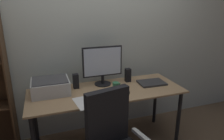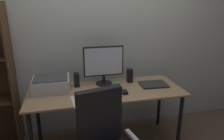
{
  "view_description": "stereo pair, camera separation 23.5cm",
  "coord_description": "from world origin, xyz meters",
  "px_view_note": "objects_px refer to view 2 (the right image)",
  "views": [
    {
      "loc": [
        -0.65,
        -2.08,
        1.69
      ],
      "look_at": [
        0.08,
        0.04,
        0.96
      ],
      "focal_mm": 33.13,
      "sensor_mm": 36.0,
      "label": 1
    },
    {
      "loc": [
        -0.43,
        -2.14,
        1.69
      ],
      "look_at": [
        0.08,
        0.04,
        0.96
      ],
      "focal_mm": 33.13,
      "sensor_mm": 36.0,
      "label": 2
    }
  ],
  "objects_px": {
    "monitor": "(104,63)",
    "coffee_mug": "(116,86)",
    "desk": "(106,96)",
    "mouse": "(125,92)",
    "laptop": "(153,84)",
    "speaker_left": "(77,80)",
    "keyboard": "(106,95)",
    "printer": "(51,84)",
    "speaker_right": "(130,76)"
  },
  "relations": [
    {
      "from": "laptop",
      "to": "speaker_right",
      "type": "height_order",
      "value": "speaker_right"
    },
    {
      "from": "monitor",
      "to": "keyboard",
      "type": "height_order",
      "value": "monitor"
    },
    {
      "from": "desk",
      "to": "printer",
      "type": "height_order",
      "value": "printer"
    },
    {
      "from": "keyboard",
      "to": "laptop",
      "type": "xyz_separation_m",
      "value": [
        0.63,
        0.17,
        0.0
      ]
    },
    {
      "from": "mouse",
      "to": "speaker_left",
      "type": "height_order",
      "value": "speaker_left"
    },
    {
      "from": "monitor",
      "to": "printer",
      "type": "bearing_deg",
      "value": -174.63
    },
    {
      "from": "mouse",
      "to": "printer",
      "type": "bearing_deg",
      "value": 163.1
    },
    {
      "from": "monitor",
      "to": "speaker_right",
      "type": "relative_size",
      "value": 2.82
    },
    {
      "from": "keyboard",
      "to": "coffee_mug",
      "type": "distance_m",
      "value": 0.21
    },
    {
      "from": "speaker_right",
      "to": "speaker_left",
      "type": "bearing_deg",
      "value": 180.0
    },
    {
      "from": "monitor",
      "to": "mouse",
      "type": "height_order",
      "value": "monitor"
    },
    {
      "from": "laptop",
      "to": "coffee_mug",
      "type": "bearing_deg",
      "value": -173.69
    },
    {
      "from": "desk",
      "to": "laptop",
      "type": "bearing_deg",
      "value": 1.61
    },
    {
      "from": "mouse",
      "to": "laptop",
      "type": "relative_size",
      "value": 0.3
    },
    {
      "from": "mouse",
      "to": "coffee_mug",
      "type": "height_order",
      "value": "coffee_mug"
    },
    {
      "from": "speaker_right",
      "to": "printer",
      "type": "distance_m",
      "value": 0.95
    },
    {
      "from": "monitor",
      "to": "mouse",
      "type": "bearing_deg",
      "value": -62.37
    },
    {
      "from": "keyboard",
      "to": "printer",
      "type": "xyz_separation_m",
      "value": [
        -0.57,
        0.29,
        0.07
      ]
    },
    {
      "from": "desk",
      "to": "laptop",
      "type": "relative_size",
      "value": 5.47
    },
    {
      "from": "mouse",
      "to": "coffee_mug",
      "type": "relative_size",
      "value": 1.03
    },
    {
      "from": "mouse",
      "to": "coffee_mug",
      "type": "distance_m",
      "value": 0.15
    },
    {
      "from": "printer",
      "to": "desk",
      "type": "bearing_deg",
      "value": -12.33
    },
    {
      "from": "desk",
      "to": "mouse",
      "type": "bearing_deg",
      "value": -37.01
    },
    {
      "from": "mouse",
      "to": "monitor",
      "type": "bearing_deg",
      "value": 119.54
    },
    {
      "from": "speaker_right",
      "to": "printer",
      "type": "bearing_deg",
      "value": -176.97
    },
    {
      "from": "desk",
      "to": "speaker_right",
      "type": "height_order",
      "value": "speaker_right"
    },
    {
      "from": "desk",
      "to": "coffee_mug",
      "type": "height_order",
      "value": "coffee_mug"
    },
    {
      "from": "desk",
      "to": "speaker_right",
      "type": "xyz_separation_m",
      "value": [
        0.34,
        0.18,
        0.17
      ]
    },
    {
      "from": "coffee_mug",
      "to": "laptop",
      "type": "xyz_separation_m",
      "value": [
        0.48,
        0.03,
        -0.03
      ]
    },
    {
      "from": "mouse",
      "to": "printer",
      "type": "distance_m",
      "value": 0.83
    },
    {
      "from": "monitor",
      "to": "coffee_mug",
      "type": "relative_size",
      "value": 5.17
    },
    {
      "from": "mouse",
      "to": "laptop",
      "type": "distance_m",
      "value": 0.44
    },
    {
      "from": "coffee_mug",
      "to": "speaker_left",
      "type": "relative_size",
      "value": 0.55
    },
    {
      "from": "desk",
      "to": "coffee_mug",
      "type": "bearing_deg",
      "value": -5.17
    },
    {
      "from": "laptop",
      "to": "speaker_left",
      "type": "xyz_separation_m",
      "value": [
        -0.91,
        0.17,
        0.07
      ]
    },
    {
      "from": "desk",
      "to": "printer",
      "type": "xyz_separation_m",
      "value": [
        -0.61,
        0.13,
        0.16
      ]
    },
    {
      "from": "keyboard",
      "to": "mouse",
      "type": "height_order",
      "value": "mouse"
    },
    {
      "from": "keyboard",
      "to": "mouse",
      "type": "bearing_deg",
      "value": 3.05
    },
    {
      "from": "laptop",
      "to": "speaker_left",
      "type": "relative_size",
      "value": 1.88
    },
    {
      "from": "monitor",
      "to": "coffee_mug",
      "type": "xyz_separation_m",
      "value": [
        0.1,
        -0.2,
        -0.22
      ]
    },
    {
      "from": "mouse",
      "to": "speaker_right",
      "type": "bearing_deg",
      "value": 65.42
    },
    {
      "from": "printer",
      "to": "laptop",
      "type": "bearing_deg",
      "value": -5.56
    },
    {
      "from": "keyboard",
      "to": "speaker_left",
      "type": "bearing_deg",
      "value": 128.21
    },
    {
      "from": "coffee_mug",
      "to": "printer",
      "type": "relative_size",
      "value": 0.23
    },
    {
      "from": "desk",
      "to": "printer",
      "type": "relative_size",
      "value": 4.38
    },
    {
      "from": "mouse",
      "to": "laptop",
      "type": "bearing_deg",
      "value": 22.24
    },
    {
      "from": "monitor",
      "to": "laptop",
      "type": "distance_m",
      "value": 0.66
    },
    {
      "from": "mouse",
      "to": "coffee_mug",
      "type": "bearing_deg",
      "value": 121.88
    },
    {
      "from": "monitor",
      "to": "desk",
      "type": "bearing_deg",
      "value": -92.58
    },
    {
      "from": "mouse",
      "to": "printer",
      "type": "relative_size",
      "value": 0.24
    }
  ]
}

